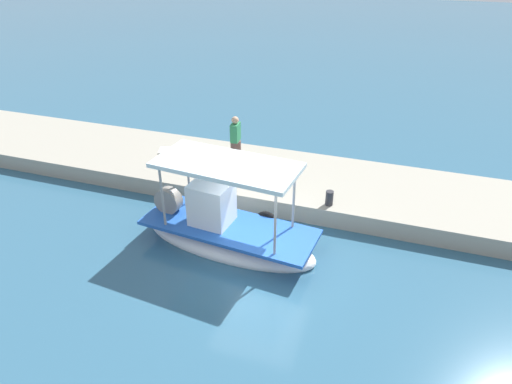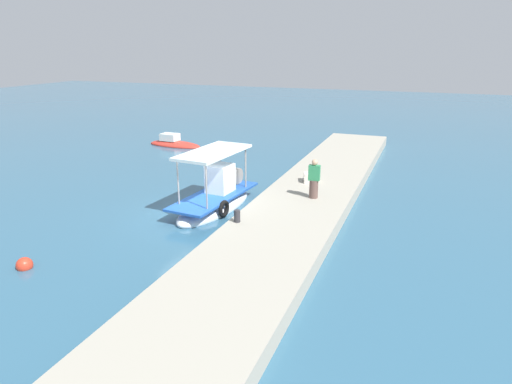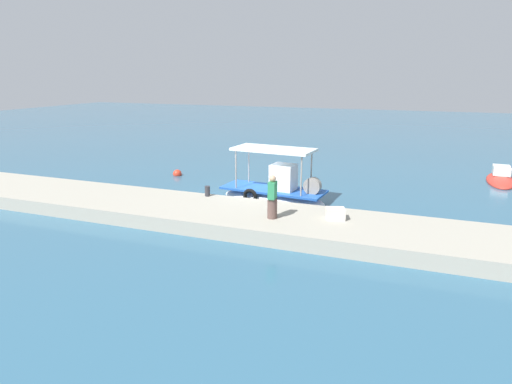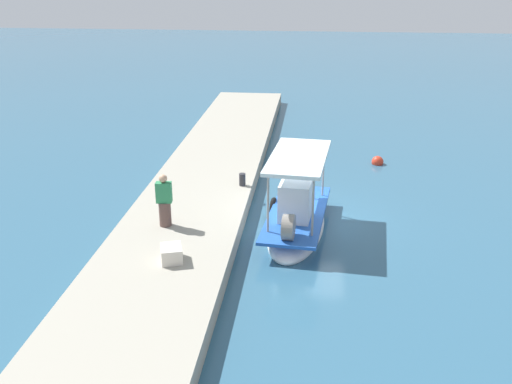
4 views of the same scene
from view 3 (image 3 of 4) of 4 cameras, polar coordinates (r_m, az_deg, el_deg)
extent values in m
plane|color=#305D79|center=(22.31, -0.16, -0.62)|extent=(120.00, 120.00, 0.00)
cube|color=#A09B8C|center=(18.51, -4.85, -3.03)|extent=(36.00, 3.90, 0.59)
ellipsoid|color=white|center=(21.46, 2.23, -0.97)|extent=(5.39, 2.27, 0.91)
cube|color=#2458B3|center=(21.33, 2.24, 0.33)|extent=(5.18, 2.26, 0.10)
cube|color=silver|center=(20.98, 3.57, 1.81)|extent=(1.19, 1.08, 1.34)
cylinder|color=gray|center=(21.14, 7.19, 2.67)|extent=(0.07, 0.07, 1.96)
cylinder|color=gray|center=(19.88, 5.90, 1.92)|extent=(0.07, 0.07, 1.96)
cylinder|color=gray|center=(22.42, -0.95, 3.50)|extent=(0.07, 0.07, 1.96)
cylinder|color=gray|center=(21.24, -2.62, 2.84)|extent=(0.07, 0.07, 1.96)
cube|color=white|center=(20.92, 2.30, 5.55)|extent=(4.00, 2.12, 0.12)
torus|color=black|center=(20.90, -0.77, -0.55)|extent=(0.75, 0.25, 0.74)
cylinder|color=gray|center=(20.53, 7.34, 0.78)|extent=(0.83, 0.42, 0.80)
cylinder|color=brown|center=(17.06, 2.12, -2.13)|extent=(0.41, 0.41, 0.80)
cube|color=#2E8653|center=(16.85, 2.15, 0.23)|extent=(0.30, 0.50, 0.66)
sphere|color=tan|center=(16.74, 2.16, 1.75)|extent=(0.26, 0.26, 0.26)
cylinder|color=#2D2D33|center=(20.29, -6.33, 0.11)|extent=(0.24, 0.24, 0.47)
cube|color=beige|center=(17.26, 10.26, -2.78)|extent=(0.86, 0.77, 0.44)
sphere|color=red|center=(27.40, -10.18, 2.34)|extent=(0.53, 0.53, 0.53)
ellipsoid|color=red|center=(29.07, 29.18, 1.26)|extent=(1.76, 4.22, 0.60)
cube|color=silver|center=(29.36, 29.26, 2.48)|extent=(0.98, 1.29, 0.50)
camera|label=1|loc=(31.48, 0.89, 18.56)|focal=32.04mm
camera|label=2|loc=(26.15, -45.59, 12.67)|focal=32.06mm
camera|label=4|loc=(23.26, 52.74, 15.26)|focal=41.30mm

